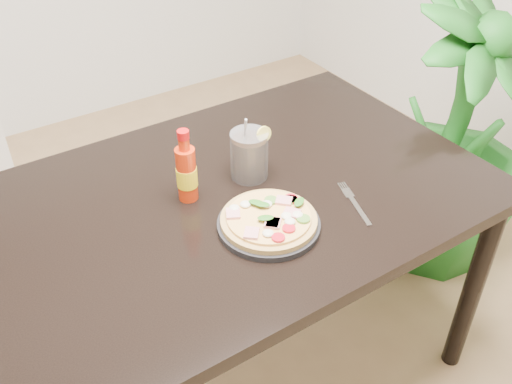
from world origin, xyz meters
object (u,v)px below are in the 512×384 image
dining_table (232,217)px  fork (354,202)px  houseplant (455,138)px  hot_sauce_bottle (187,172)px  plate (269,225)px  cola_cup (249,156)px  pizza (269,218)px

dining_table → fork: fork is taller
houseplant → hot_sauce_bottle: bearing=-179.0°
fork → plate: bearing=-172.1°
dining_table → cola_cup: cola_cup is taller
plate → fork: (0.24, -0.04, -0.01)m
cola_cup → houseplant: bearing=1.4°
plate → houseplant: bearing=13.2°
houseplant → pizza: bearing=-166.8°
cola_cup → houseplant: (0.93, 0.02, -0.27)m
hot_sauce_bottle → cola_cup: 0.19m
dining_table → plate: size_ratio=5.44×
fork → cola_cup: bearing=139.9°
hot_sauce_bottle → houseplant: bearing=1.0°
dining_table → pizza: bearing=-87.9°
houseplant → plate: bearing=-166.8°
cola_cup → houseplant: houseplant is taller
plate → fork: size_ratio=1.40×
dining_table → hot_sauce_bottle: (-0.10, 0.05, 0.16)m
plate → hot_sauce_bottle: 0.25m
plate → dining_table: bearing=91.6°
plate → cola_cup: cola_cup is taller
dining_table → hot_sauce_bottle: 0.20m
dining_table → pizza: pizza is taller
dining_table → cola_cup: bearing=27.0°
fork → hot_sauce_bottle: bearing=161.4°
dining_table → pizza: 0.20m
cola_cup → fork: size_ratio=1.06×
cola_cup → houseplant: 0.97m
plate → houseplant: (1.01, 0.24, -0.21)m
pizza → cola_cup: (0.08, 0.21, 0.04)m
fork → houseplant: houseplant is taller
dining_table → cola_cup: size_ratio=7.20×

